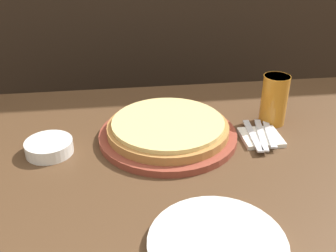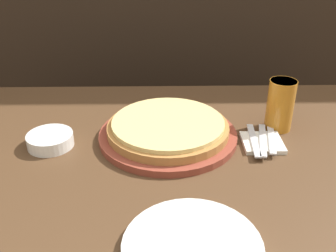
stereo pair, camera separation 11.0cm
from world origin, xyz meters
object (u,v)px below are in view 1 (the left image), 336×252
at_px(fork, 253,135).
at_px(pizza_on_board, 168,130).
at_px(dinner_plate, 217,244).
at_px(dinner_knife, 261,135).
at_px(spoon, 270,134).
at_px(beer_glass, 274,98).
at_px(side_bowl, 49,147).

bearing_deg(fork, pizza_on_board, 170.65).
height_order(dinner_plate, fork, dinner_plate).
bearing_deg(dinner_plate, fork, 62.97).
distance_m(dinner_knife, spoon, 0.03).
height_order(beer_glass, spoon, beer_glass).
bearing_deg(dinner_knife, spoon, 0.00).
bearing_deg(spoon, fork, 180.00).
height_order(beer_glass, fork, beer_glass).
height_order(side_bowl, dinner_knife, side_bowl).
distance_m(dinner_plate, dinner_knife, 0.45).
relative_size(dinner_knife, spoon, 1.17).
distance_m(pizza_on_board, fork, 0.24).
bearing_deg(beer_glass, spoon, -113.55).
xyz_separation_m(beer_glass, dinner_knife, (-0.07, -0.09, -0.07)).
height_order(pizza_on_board, dinner_knife, pizza_on_board).
bearing_deg(fork, beer_glass, 46.05).
bearing_deg(beer_glass, side_bowl, -172.10).
height_order(pizza_on_board, side_bowl, pizza_on_board).
xyz_separation_m(dinner_plate, fork, (0.20, 0.39, 0.01)).
height_order(side_bowl, fork, side_bowl).
distance_m(pizza_on_board, dinner_knife, 0.27).
relative_size(beer_glass, side_bowl, 1.20).
xyz_separation_m(beer_glass, dinner_plate, (-0.29, -0.48, -0.07)).
height_order(beer_glass, dinner_knife, beer_glass).
bearing_deg(side_bowl, spoon, -0.37).
bearing_deg(beer_glass, fork, -133.95).
height_order(side_bowl, spoon, side_bowl).
xyz_separation_m(pizza_on_board, beer_glass, (0.33, 0.06, 0.06)).
height_order(beer_glass, dinner_plate, beer_glass).
bearing_deg(fork, side_bowl, 179.59).
height_order(pizza_on_board, beer_glass, beer_glass).
bearing_deg(beer_glass, dinner_knife, -124.99).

